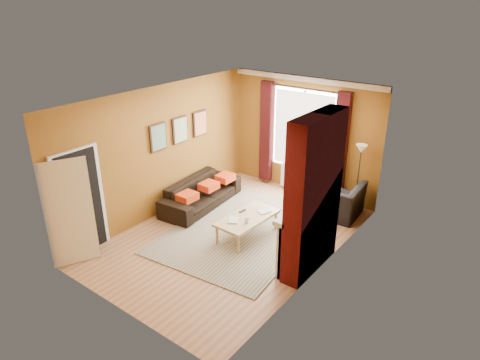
{
  "coord_description": "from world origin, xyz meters",
  "views": [
    {
      "loc": [
        4.59,
        -5.84,
        4.48
      ],
      "look_at": [
        0.0,
        0.25,
        1.15
      ],
      "focal_mm": 32.0,
      "sensor_mm": 36.0,
      "label": 1
    }
  ],
  "objects_px": {
    "floor_lamp": "(360,160)",
    "coffee_table": "(247,219)",
    "armchair": "(333,199)",
    "wicker_stool": "(303,197)",
    "sofa": "(201,193)"
  },
  "relations": [
    {
      "from": "wicker_stool",
      "to": "sofa",
      "type": "bearing_deg",
      "value": -143.11
    },
    {
      "from": "coffee_table",
      "to": "floor_lamp",
      "type": "bearing_deg",
      "value": 62.03
    },
    {
      "from": "coffee_table",
      "to": "wicker_stool",
      "type": "bearing_deg",
      "value": 86.14
    },
    {
      "from": "armchair",
      "to": "wicker_stool",
      "type": "xyz_separation_m",
      "value": [
        -0.72,
        0.01,
        -0.16
      ]
    },
    {
      "from": "sofa",
      "to": "coffee_table",
      "type": "distance_m",
      "value": 1.72
    },
    {
      "from": "armchair",
      "to": "wicker_stool",
      "type": "bearing_deg",
      "value": -4.82
    },
    {
      "from": "coffee_table",
      "to": "floor_lamp",
      "type": "relative_size",
      "value": 0.85
    },
    {
      "from": "wicker_stool",
      "to": "floor_lamp",
      "type": "bearing_deg",
      "value": 17.09
    },
    {
      "from": "coffee_table",
      "to": "floor_lamp",
      "type": "distance_m",
      "value": 2.72
    },
    {
      "from": "floor_lamp",
      "to": "wicker_stool",
      "type": "bearing_deg",
      "value": -162.91
    },
    {
      "from": "floor_lamp",
      "to": "coffee_table",
      "type": "bearing_deg",
      "value": -120.74
    },
    {
      "from": "coffee_table",
      "to": "armchair",
      "type": "bearing_deg",
      "value": 66.03
    },
    {
      "from": "sofa",
      "to": "coffee_table",
      "type": "relative_size",
      "value": 1.57
    },
    {
      "from": "wicker_stool",
      "to": "armchair",
      "type": "bearing_deg",
      "value": -0.66
    },
    {
      "from": "wicker_stool",
      "to": "floor_lamp",
      "type": "distance_m",
      "value": 1.55
    }
  ]
}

